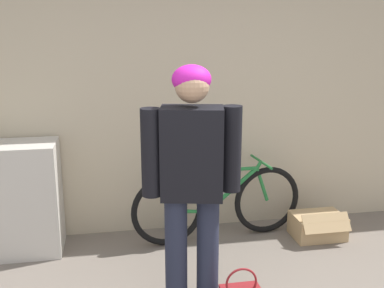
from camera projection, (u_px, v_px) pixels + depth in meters
wall_back at (170, 100)px, 4.26m from camera, size 8.00×0.07×2.60m
person at (192, 171)px, 3.03m from camera, size 0.68×0.33×1.73m
bicycle at (219, 203)px, 4.23m from camera, size 1.66×0.46×0.74m
cardboard_box at (318, 226)px, 4.31m from camera, size 0.48×0.40×0.29m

